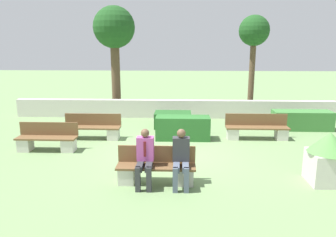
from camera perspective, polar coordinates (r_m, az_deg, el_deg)
ground_plane at (r=9.76m, az=0.28°, el=-5.82°), size 60.00×60.00×0.00m
perimeter_wall at (r=14.14m, az=0.97°, el=1.69°), size 13.68×0.30×0.77m
bench_front at (r=7.59m, az=-2.08°, el=-8.90°), size 1.80×0.49×0.83m
bench_left_side at (r=11.36m, az=15.20°, el=-1.87°), size 2.08×0.48×0.83m
bench_right_side at (r=11.28m, az=-13.10°, el=-1.89°), size 1.92×0.48×0.83m
bench_back at (r=10.43m, az=-20.29°, el=-3.61°), size 1.78×0.48×0.83m
person_seated_man at (r=7.35m, az=-4.06°, el=-6.46°), size 0.38×0.63×1.29m
person_seated_woman at (r=7.30m, az=2.29°, el=-6.53°), size 0.38×0.63×1.29m
hedge_block_near_left at (r=10.94m, az=2.59°, el=-1.65°), size 1.79×0.68×0.78m
hedge_block_near_right at (r=12.53m, az=0.85°, el=-0.20°), size 1.39×0.89×0.58m
hedge_block_mid_left at (r=13.16m, az=22.28°, el=-0.28°), size 2.13×0.74×0.70m
planter_corner_left at (r=8.30m, az=26.13°, el=-5.88°), size 0.94×0.94×1.20m
tree_leftmost at (r=15.08m, az=-9.35°, el=14.79°), size 1.84×1.84×4.76m
tree_center_left at (r=15.03m, az=14.74°, el=13.96°), size 1.32×1.32×4.35m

